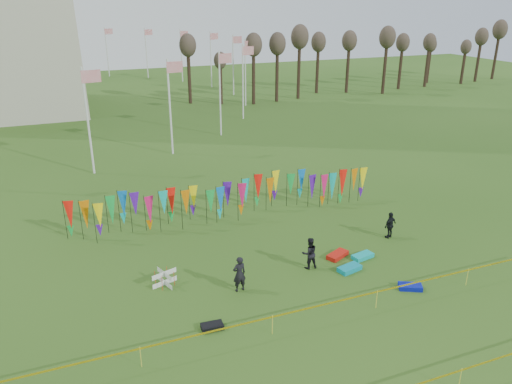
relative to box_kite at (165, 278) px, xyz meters
name	(u,v)px	position (x,y,z in m)	size (l,w,h in m)	color
ground	(290,297)	(5.04, -3.10, -0.37)	(160.00, 160.00, 0.00)	#2B4F16
flagpole_ring	(5,77)	(-8.96, 44.90, 3.63)	(57.40, 56.16, 8.00)	silver
banner_row	(229,195)	(5.32, 6.29, 1.08)	(18.64, 0.64, 2.32)	black
caution_tape_near	(308,309)	(4.82, -5.22, 0.41)	(26.00, 0.02, 0.90)	#FFDF05
tree_line	(365,47)	(37.04, 40.90, 5.80)	(53.92, 1.92, 7.84)	#35241A
box_kite	(165,278)	(0.00, 0.00, 0.00)	(0.66, 0.66, 0.73)	red
person_left	(239,274)	(3.10, -1.72, 0.51)	(0.63, 0.46, 1.74)	black
person_mid	(309,253)	(7.03, -1.05, 0.45)	(0.79, 0.49, 1.64)	black
person_right	(390,225)	(12.76, 0.29, 0.40)	(0.90, 0.51, 1.54)	black
kite_bag_turquoise	(350,268)	(8.77, -2.04, -0.25)	(1.18, 0.59, 0.24)	#0B95AB
kite_bag_blue	(410,287)	(10.51, -4.50, -0.26)	(1.05, 0.55, 0.22)	#0A17B0
kite_bag_red	(338,255)	(8.92, -0.61, -0.25)	(1.25, 0.57, 0.23)	red
kite_bag_black	(212,326)	(1.10, -3.99, -0.26)	(0.89, 0.52, 0.21)	black
kite_bag_teal	(363,256)	(10.08, -1.18, -0.26)	(1.15, 0.55, 0.22)	#0CB4B5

